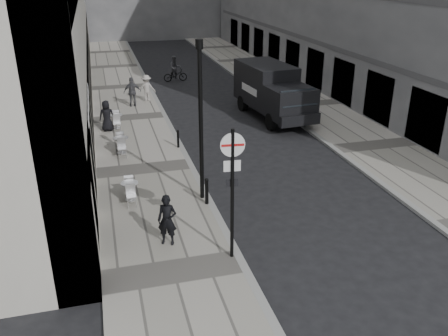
# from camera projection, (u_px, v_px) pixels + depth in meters

# --- Properties ---
(ground) EXTENTS (120.00, 120.00, 0.00)m
(ground) POSITION_uv_depth(u_px,v_px,m) (273.00, 326.00, 11.57)
(ground) COLOR black
(ground) RESTS_ON ground
(sidewalk) EXTENTS (4.00, 60.00, 0.12)m
(sidewalk) POSITION_uv_depth(u_px,v_px,m) (130.00, 118.00, 27.04)
(sidewalk) COLOR #A7A096
(sidewalk) RESTS_ON ground
(far_sidewalk) EXTENTS (4.00, 60.00, 0.12)m
(far_sidewalk) POSITION_uv_depth(u_px,v_px,m) (307.00, 105.00, 29.66)
(far_sidewalk) COLOR #A7A096
(far_sidewalk) RESTS_ON ground
(walking_man) EXTENTS (0.70, 0.60, 1.64)m
(walking_man) POSITION_uv_depth(u_px,v_px,m) (167.00, 220.00, 14.47)
(walking_man) COLOR black
(walking_man) RESTS_ON sidewalk
(sign_post) EXTENTS (0.69, 0.13, 4.00)m
(sign_post) POSITION_uv_depth(u_px,v_px,m) (232.00, 178.00, 13.13)
(sign_post) COLOR black
(sign_post) RESTS_ON sidewalk
(lamppost) EXTENTS (0.26, 0.26, 5.77)m
(lamppost) POSITION_uv_depth(u_px,v_px,m) (201.00, 115.00, 16.44)
(lamppost) COLOR black
(lamppost) RESTS_ON sidewalk
(bollard_near) EXTENTS (0.11, 0.11, 0.81)m
(bollard_near) POSITION_uv_depth(u_px,v_px,m) (178.00, 139.00, 22.39)
(bollard_near) COLOR black
(bollard_near) RESTS_ON sidewalk
(bollard_far) EXTENTS (0.13, 0.13, 0.94)m
(bollard_far) POSITION_uv_depth(u_px,v_px,m) (207.00, 192.00, 17.05)
(bollard_far) COLOR black
(bollard_far) RESTS_ON sidewalk
(panel_van) EXTENTS (2.90, 6.42, 2.93)m
(panel_van) POSITION_uv_depth(u_px,v_px,m) (272.00, 89.00, 26.81)
(panel_van) COLOR black
(panel_van) RESTS_ON ground
(cyclist) EXTENTS (1.79, 0.70, 1.91)m
(cyclist) POSITION_uv_depth(u_px,v_px,m) (175.00, 71.00, 35.55)
(cyclist) COLOR black
(cyclist) RESTS_ON ground
(pedestrian_a) EXTENTS (1.07, 0.48, 1.79)m
(pedestrian_a) POSITION_uv_depth(u_px,v_px,m) (132.00, 92.00, 28.74)
(pedestrian_a) COLOR #504F54
(pedestrian_a) RESTS_ON sidewalk
(pedestrian_b) EXTENTS (1.16, 0.78, 1.66)m
(pedestrian_b) POSITION_uv_depth(u_px,v_px,m) (147.00, 88.00, 29.91)
(pedestrian_b) COLOR #B9B1AB
(pedestrian_b) RESTS_ON sidewalk
(pedestrian_c) EXTENTS (0.83, 0.58, 1.62)m
(pedestrian_c) POSITION_uv_depth(u_px,v_px,m) (107.00, 116.00, 24.47)
(pedestrian_c) COLOR black
(pedestrian_c) RESTS_ON sidewalk
(cafe_table_near) EXTENTS (0.63, 1.43, 0.81)m
(cafe_table_near) POSITION_uv_depth(u_px,v_px,m) (130.00, 190.00, 17.36)
(cafe_table_near) COLOR silver
(cafe_table_near) RESTS_ON sidewalk
(cafe_table_mid) EXTENTS (0.68, 1.52, 0.87)m
(cafe_table_mid) POSITION_uv_depth(u_px,v_px,m) (116.00, 120.00, 25.03)
(cafe_table_mid) COLOR silver
(cafe_table_mid) RESTS_ON sidewalk
(cafe_table_far) EXTENTS (0.69, 1.56, 0.89)m
(cafe_table_far) POSITION_uv_depth(u_px,v_px,m) (121.00, 144.00, 21.68)
(cafe_table_far) COLOR silver
(cafe_table_far) RESTS_ON sidewalk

